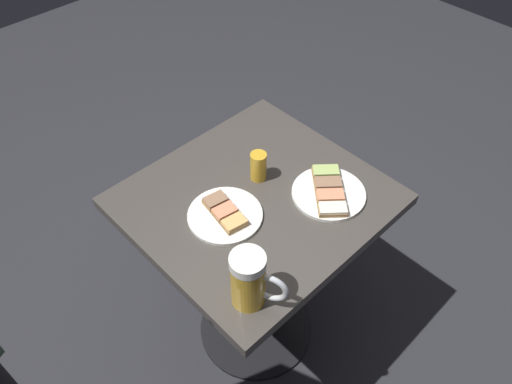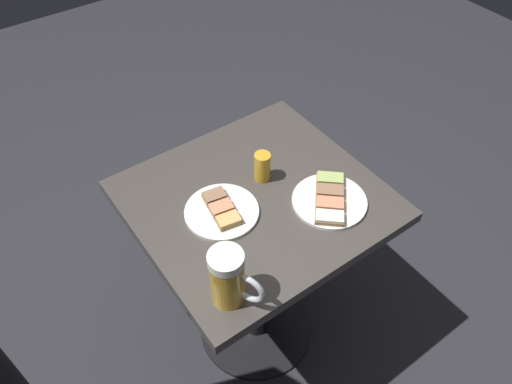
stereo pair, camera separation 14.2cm
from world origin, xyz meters
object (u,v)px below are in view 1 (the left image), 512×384
at_px(plate_near, 225,214).
at_px(beer_glass_small, 258,166).
at_px(beer_mug, 250,280).
at_px(plate_far, 329,192).

distance_m(plate_near, beer_glass_small, 0.18).
xyz_separation_m(plate_near, beer_mug, (0.24, -0.13, 0.07)).
relative_size(plate_near, plate_far, 0.98).
bearing_deg(beer_glass_small, beer_mug, -46.83).
distance_m(beer_mug, beer_glass_small, 0.42).
height_order(plate_far, beer_mug, beer_mug).
height_order(plate_near, beer_mug, beer_mug).
distance_m(plate_near, plate_far, 0.31).
bearing_deg(beer_glass_small, plate_far, 26.89).
height_order(beer_mug, beer_glass_small, beer_mug).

